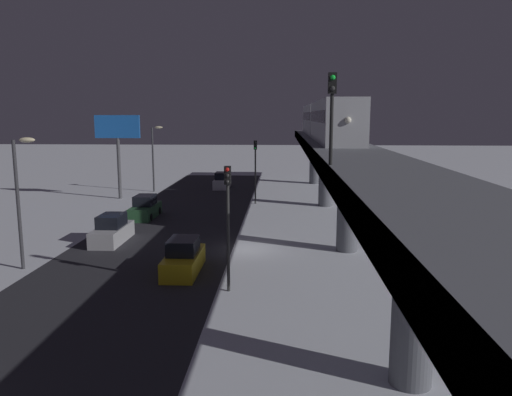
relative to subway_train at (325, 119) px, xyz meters
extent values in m
plane|color=silver|center=(6.65, 19.59, -8.46)|extent=(240.00, 240.00, 0.00)
cube|color=#28282D|center=(13.10, 19.59, -8.45)|extent=(11.00, 82.74, 0.01)
cube|color=slate|center=(0.00, 19.59, -2.18)|extent=(5.00, 82.74, 0.80)
cube|color=#38383D|center=(2.38, 19.59, -2.18)|extent=(0.24, 81.09, 0.80)
cylinder|color=slate|center=(0.00, -13.51, -5.52)|extent=(1.40, 1.40, 5.88)
cylinder|color=slate|center=(0.00, 3.04, -5.52)|extent=(1.40, 1.40, 5.88)
cylinder|color=slate|center=(0.00, 19.59, -5.52)|extent=(1.40, 1.40, 5.88)
cylinder|color=slate|center=(0.00, 36.14, -5.52)|extent=(1.40, 1.40, 5.88)
cube|color=#B7BABF|center=(0.00, 9.30, -0.08)|extent=(2.90, 18.00, 3.40)
cube|color=black|center=(0.00, 9.30, 0.33)|extent=(2.94, 16.20, 0.90)
cube|color=#B7BABF|center=(0.00, -9.30, -0.08)|extent=(2.90, 18.00, 3.40)
cube|color=black|center=(0.00, -9.30, 0.33)|extent=(2.94, 16.20, 0.90)
sphere|color=white|center=(0.00, 18.35, 0.09)|extent=(0.44, 0.44, 0.44)
cylinder|color=black|center=(2.19, 29.64, -0.18)|extent=(0.16, 0.16, 3.20)
cube|color=black|center=(2.19, 29.64, 1.77)|extent=(0.36, 0.28, 0.90)
sphere|color=#19F23F|center=(2.19, 29.80, 2.00)|extent=(0.22, 0.22, 0.22)
sphere|color=#333333|center=(2.19, 29.80, 1.54)|extent=(0.22, 0.22, 0.22)
cube|color=#2D6038|center=(16.30, 9.56, -7.90)|extent=(1.80, 4.79, 1.10)
cube|color=black|center=(16.30, 9.56, -6.92)|extent=(1.58, 2.30, 0.87)
cylinder|color=black|center=(15.44, 11.05, -8.14)|extent=(0.20, 0.64, 0.64)
cylinder|color=black|center=(17.15, 11.05, -8.14)|extent=(0.20, 0.64, 0.64)
cylinder|color=black|center=(15.44, 8.08, -8.14)|extent=(0.20, 0.64, 0.64)
cylinder|color=black|center=(17.15, 8.08, -8.14)|extent=(0.20, 0.64, 0.64)
cube|color=#B2B2B7|center=(16.30, 18.16, -7.90)|extent=(1.80, 4.74, 1.10)
cube|color=black|center=(16.30, 18.16, -6.92)|extent=(1.58, 2.27, 0.87)
cube|color=silver|center=(11.70, -8.62, -7.90)|extent=(1.80, 4.29, 1.10)
cube|color=black|center=(11.70, -8.62, -6.92)|extent=(1.58, 2.06, 0.87)
cube|color=gold|center=(9.90, 24.70, -7.90)|extent=(1.80, 4.59, 1.10)
cube|color=black|center=(9.90, 24.70, -6.92)|extent=(1.58, 2.20, 0.87)
cylinder|color=#2D2D2D|center=(7.00, 27.66, -5.71)|extent=(0.16, 0.16, 5.50)
cube|color=black|center=(7.00, 27.66, -2.51)|extent=(0.32, 0.32, 0.90)
sphere|color=red|center=(7.00, 27.84, -2.21)|extent=(0.20, 0.20, 0.20)
sphere|color=black|center=(7.00, 27.84, -2.51)|extent=(0.20, 0.20, 0.20)
sphere|color=black|center=(7.00, 27.84, -2.81)|extent=(0.20, 0.20, 0.20)
cylinder|color=#2D2D2D|center=(7.00, 2.15, -5.71)|extent=(0.16, 0.16, 5.50)
cube|color=black|center=(7.00, 2.15, -2.51)|extent=(0.32, 0.32, 0.90)
sphere|color=black|center=(7.00, 2.33, -2.21)|extent=(0.20, 0.20, 0.20)
sphere|color=black|center=(7.00, 2.33, -2.51)|extent=(0.20, 0.20, 0.20)
sphere|color=#19E53F|center=(7.00, 2.33, -2.81)|extent=(0.20, 0.20, 0.20)
cylinder|color=#4C4C51|center=(21.77, -0.31, -5.21)|extent=(0.36, 0.36, 6.50)
cube|color=blue|center=(21.77, -0.31, -0.76)|extent=(4.80, 0.30, 2.40)
cylinder|color=#38383D|center=(19.40, 24.59, -4.71)|extent=(0.20, 0.20, 7.50)
ellipsoid|color=#F4E5B2|center=(18.60, 24.59, -0.96)|extent=(0.90, 0.44, 0.30)
cylinder|color=#38383D|center=(19.40, -5.41, -4.71)|extent=(0.20, 0.20, 7.50)
ellipsoid|color=#F4E5B2|center=(18.60, -5.41, -0.96)|extent=(0.90, 0.44, 0.30)
camera|label=1|loc=(4.34, 51.73, 0.38)|focal=34.79mm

